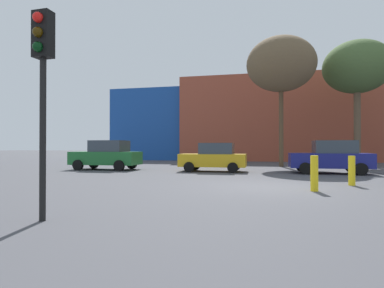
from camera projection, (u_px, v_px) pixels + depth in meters
ground_plane at (270, 187)px, 11.15m from camera, size 200.00×200.00×0.00m
building_backdrop at (296, 122)px, 34.74m from camera, size 39.90×10.51×10.61m
parked_car_0 at (107, 155)px, 19.68m from camera, size 4.21×2.06×1.82m
parked_car_1 at (214, 157)px, 18.19m from camera, size 3.80×1.87×1.65m
parked_car_2 at (330, 157)px, 16.80m from camera, size 4.07×2.00×1.76m
traffic_light_near_left at (42, 67)px, 6.05m from camera, size 0.37×0.37×4.04m
bare_tree_0 at (357, 68)px, 23.84m from camera, size 4.96×4.96×9.47m
bare_tree_2 at (281, 65)px, 22.75m from camera, size 4.95×4.95×9.39m
bollard_yellow_0 at (314, 173)px, 10.10m from camera, size 0.24×0.24×1.15m
bollard_yellow_1 at (352, 171)px, 11.62m from camera, size 0.24×0.24×1.10m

